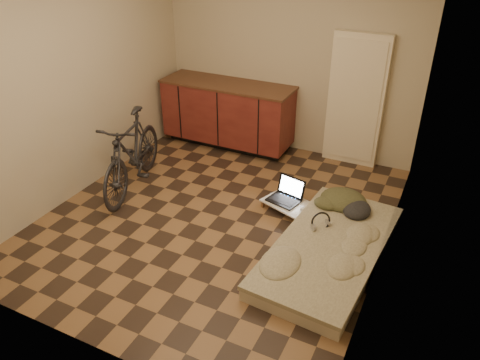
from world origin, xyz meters
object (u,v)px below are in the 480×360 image
at_px(futon, 329,250).
at_px(laptop, 286,195).
at_px(lap_desk, 290,204).
at_px(bicycle, 131,149).

xyz_separation_m(futon, laptop, (-0.70, 0.66, 0.06)).
height_order(futon, laptop, laptop).
relative_size(lap_desk, laptop, 1.69).
bearing_deg(laptop, bicycle, -153.86).
relative_size(futon, lap_desk, 2.92).
xyz_separation_m(lap_desk, laptop, (-0.07, 0.06, 0.06)).
distance_m(lap_desk, laptop, 0.11).
height_order(bicycle, futon, bicycle).
bearing_deg(futon, bicycle, 178.65).
height_order(bicycle, laptop, bicycle).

